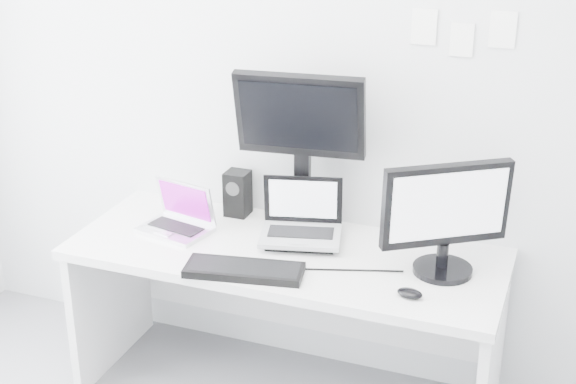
% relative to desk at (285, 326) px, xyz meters
% --- Properties ---
extents(back_wall, '(3.60, 0.00, 3.60)m').
position_rel_desk_xyz_m(back_wall, '(0.00, 0.35, 0.99)').
color(back_wall, silver).
rests_on(back_wall, ground).
extents(desk, '(1.80, 0.70, 0.73)m').
position_rel_desk_xyz_m(desk, '(0.00, 0.00, 0.00)').
color(desk, silver).
rests_on(desk, ground).
extents(macbook, '(0.34, 0.28, 0.22)m').
position_rel_desk_xyz_m(macbook, '(-0.51, -0.01, 0.48)').
color(macbook, silver).
rests_on(macbook, desk).
extents(speaker, '(0.11, 0.11, 0.21)m').
position_rel_desk_xyz_m(speaker, '(-0.33, 0.26, 0.47)').
color(speaker, black).
rests_on(speaker, desk).
extents(dell_laptop, '(0.39, 0.33, 0.28)m').
position_rel_desk_xyz_m(dell_laptop, '(0.04, 0.07, 0.50)').
color(dell_laptop, '#9EA1A5').
rests_on(dell_laptop, desk).
extents(rear_monitor, '(0.56, 0.25, 0.73)m').
position_rel_desk_xyz_m(rear_monitor, '(-0.01, 0.20, 0.73)').
color(rear_monitor, black).
rests_on(rear_monitor, desk).
extents(samsung_monitor, '(0.55, 0.48, 0.47)m').
position_rel_desk_xyz_m(samsung_monitor, '(0.64, 0.04, 0.60)').
color(samsung_monitor, black).
rests_on(samsung_monitor, desk).
extents(keyboard, '(0.48, 0.25, 0.03)m').
position_rel_desk_xyz_m(keyboard, '(-0.08, -0.25, 0.38)').
color(keyboard, black).
rests_on(keyboard, desk).
extents(mouse, '(0.11, 0.08, 0.03)m').
position_rel_desk_xyz_m(mouse, '(0.57, -0.20, 0.38)').
color(mouse, black).
rests_on(mouse, desk).
extents(wall_note_0, '(0.10, 0.00, 0.14)m').
position_rel_desk_xyz_m(wall_note_0, '(0.45, 0.34, 1.26)').
color(wall_note_0, white).
rests_on(wall_note_0, back_wall).
extents(wall_note_1, '(0.09, 0.00, 0.13)m').
position_rel_desk_xyz_m(wall_note_1, '(0.60, 0.34, 1.22)').
color(wall_note_1, white).
rests_on(wall_note_1, back_wall).
extents(wall_note_2, '(0.10, 0.00, 0.14)m').
position_rel_desk_xyz_m(wall_note_2, '(0.75, 0.34, 1.26)').
color(wall_note_2, white).
rests_on(wall_note_2, back_wall).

